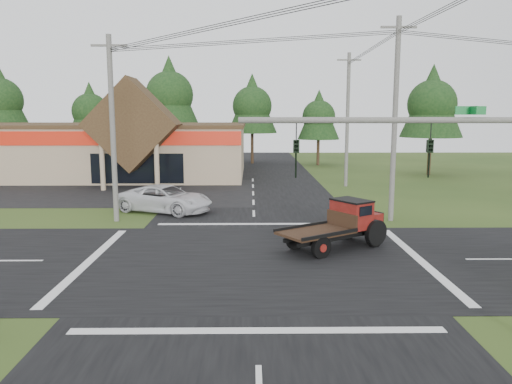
{
  "coord_description": "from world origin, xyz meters",
  "views": [
    {
      "loc": [
        -0.18,
        -20.48,
        6.16
      ],
      "look_at": [
        0.08,
        4.79,
        2.2
      ],
      "focal_mm": 35.0,
      "sensor_mm": 36.0,
      "label": 1
    }
  ],
  "objects": [
    {
      "name": "tree_row_a",
      "position": [
        -30.0,
        40.0,
        8.05
      ],
      "size": [
        6.72,
        6.72,
        12.12
      ],
      "color": "#332316",
      "rests_on": "ground"
    },
    {
      "name": "ground",
      "position": [
        0.0,
        0.0,
        0.0
      ],
      "size": [
        120.0,
        120.0,
        0.0
      ],
      "primitive_type": "plane",
      "color": "#293F16",
      "rests_on": "ground"
    },
    {
      "name": "road_ew",
      "position": [
        0.0,
        0.0,
        0.01
      ],
      "size": [
        120.0,
        12.0,
        0.02
      ],
      "primitive_type": "cube",
      "color": "black",
      "rests_on": "ground"
    },
    {
      "name": "tree_row_c",
      "position": [
        -10.0,
        41.0,
        8.72
      ],
      "size": [
        7.28,
        7.28,
        13.13
      ],
      "color": "#332316",
      "rests_on": "ground"
    },
    {
      "name": "tree_side_ne",
      "position": [
        18.0,
        30.0,
        7.38
      ],
      "size": [
        6.16,
        6.16,
        11.11
      ],
      "color": "#332316",
      "rests_on": "ground"
    },
    {
      "name": "traffic_signal_mast",
      "position": [
        5.82,
        -7.5,
        4.43
      ],
      "size": [
        8.12,
        0.24,
        7.0
      ],
      "color": "#595651",
      "rests_on": "ground"
    },
    {
      "name": "parking_apron",
      "position": [
        -14.0,
        19.0,
        0.01
      ],
      "size": [
        28.0,
        14.0,
        0.02
      ],
      "primitive_type": "cube",
      "color": "black",
      "rests_on": "ground"
    },
    {
      "name": "utility_pole_nw",
      "position": [
        -8.0,
        8.0,
        5.39
      ],
      "size": [
        2.0,
        0.3,
        10.5
      ],
      "color": "#595651",
      "rests_on": "ground"
    },
    {
      "name": "tree_row_b",
      "position": [
        -20.0,
        42.0,
        6.7
      ],
      "size": [
        5.6,
        5.6,
        10.1
      ],
      "color": "#332316",
      "rests_on": "ground"
    },
    {
      "name": "tree_row_d",
      "position": [
        0.0,
        42.0,
        7.38
      ],
      "size": [
        6.16,
        6.16,
        11.11
      ],
      "color": "#332316",
      "rests_on": "ground"
    },
    {
      "name": "cvs_building",
      "position": [
        -15.7,
        29.57,
        2.78
      ],
      "size": [
        30.4,
        18.2,
        9.19
      ],
      "color": "tan",
      "rests_on": "ground"
    },
    {
      "name": "tree_row_e",
      "position": [
        8.0,
        40.0,
        6.03
      ],
      "size": [
        5.04,
        5.04,
        9.09
      ],
      "color": "#332316",
      "rests_on": "ground"
    },
    {
      "name": "utility_pole_n",
      "position": [
        8.0,
        22.0,
        5.74
      ],
      "size": [
        2.0,
        0.3,
        11.2
      ],
      "color": "#595651",
      "rests_on": "ground"
    },
    {
      "name": "road_ns",
      "position": [
        0.0,
        0.0,
        0.01
      ],
      "size": [
        12.0,
        120.0,
        0.02
      ],
      "primitive_type": "cube",
      "color": "black",
      "rests_on": "ground"
    },
    {
      "name": "utility_pole_ne",
      "position": [
        8.0,
        8.0,
        5.89
      ],
      "size": [
        2.0,
        0.3,
        11.5
      ],
      "color": "#595651",
      "rests_on": "ground"
    },
    {
      "name": "white_pickup",
      "position": [
        -5.61,
        10.75,
        0.85
      ],
      "size": [
        6.71,
        5.02,
        1.69
      ],
      "primitive_type": "imported",
      "rotation": [
        0.0,
        0.0,
        1.16
      ],
      "color": "silver",
      "rests_on": "ground"
    },
    {
      "name": "antique_flatbed_truck",
      "position": [
        3.65,
        1.85,
        1.12
      ],
      "size": [
        5.6,
        4.69,
        2.24
      ],
      "primitive_type": null,
      "rotation": [
        0.0,
        0.0,
        -0.98
      ],
      "color": "#54110C",
      "rests_on": "ground"
    }
  ]
}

